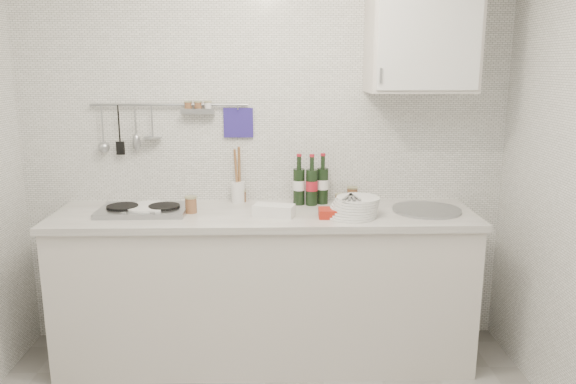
# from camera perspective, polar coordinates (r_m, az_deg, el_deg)

# --- Properties ---
(back_wall) EXTENTS (3.00, 0.02, 2.50)m
(back_wall) POSITION_cam_1_polar(r_m,az_deg,el_deg) (3.50, -2.38, 4.47)
(back_wall) COLOR silver
(back_wall) RESTS_ON floor
(counter) EXTENTS (2.44, 0.64, 0.96)m
(counter) POSITION_cam_1_polar(r_m,az_deg,el_deg) (3.43, -2.22, -9.91)
(counter) COLOR silver
(counter) RESTS_ON floor
(wall_rail) EXTENTS (0.98, 0.09, 0.34)m
(wall_rail) POSITION_cam_1_polar(r_m,az_deg,el_deg) (3.50, -12.28, 7.10)
(wall_rail) COLOR #93969B
(wall_rail) RESTS_ON back_wall
(wall_cabinet) EXTENTS (0.60, 0.38, 0.70)m
(wall_cabinet) POSITION_cam_1_polar(r_m,az_deg,el_deg) (3.39, 13.47, 15.74)
(wall_cabinet) COLOR silver
(wall_cabinet) RESTS_ON back_wall
(plate_stack_hob) EXTENTS (0.28, 0.28, 0.04)m
(plate_stack_hob) POSITION_cam_1_polar(r_m,az_deg,el_deg) (3.35, -14.06, -1.70)
(plate_stack_hob) COLOR #506EB5
(plate_stack_hob) RESTS_ON counter
(plate_stack_sink) EXTENTS (0.31, 0.30, 0.11)m
(plate_stack_sink) POSITION_cam_1_polar(r_m,az_deg,el_deg) (3.19, 6.73, -1.53)
(plate_stack_sink) COLOR white
(plate_stack_sink) RESTS_ON counter
(wine_bottles) EXTENTS (0.22, 0.11, 0.31)m
(wine_bottles) POSITION_cam_1_polar(r_m,az_deg,el_deg) (3.41, 2.37, 1.28)
(wine_bottles) COLOR black
(wine_bottles) RESTS_ON counter
(butter_dish) EXTENTS (0.25, 0.17, 0.07)m
(butter_dish) POSITION_cam_1_polar(r_m,az_deg,el_deg) (3.17, -1.43, -1.89)
(butter_dish) COLOR white
(butter_dish) RESTS_ON counter
(strawberry_punnet) EXTENTS (0.12, 0.12, 0.05)m
(strawberry_punnet) POSITION_cam_1_polar(r_m,az_deg,el_deg) (3.15, 4.21, -2.15)
(strawberry_punnet) COLOR red
(strawberry_punnet) RESTS_ON counter
(utensil_crock) EXTENTS (0.09, 0.09, 0.35)m
(utensil_crock) POSITION_cam_1_polar(r_m,az_deg,el_deg) (3.49, -5.11, 0.29)
(utensil_crock) COLOR white
(utensil_crock) RESTS_ON counter
(jar_a) EXTENTS (0.06, 0.06, 0.08)m
(jar_a) POSITION_cam_1_polar(r_m,az_deg,el_deg) (3.51, -4.76, -0.38)
(jar_a) COLOR brown
(jar_a) RESTS_ON counter
(jar_b) EXTENTS (0.07, 0.07, 0.10)m
(jar_b) POSITION_cam_1_polar(r_m,az_deg,el_deg) (3.51, 6.55, -0.24)
(jar_b) COLOR brown
(jar_b) RESTS_ON counter
(jar_c) EXTENTS (0.06, 0.06, 0.09)m
(jar_c) POSITION_cam_1_polar(r_m,az_deg,el_deg) (3.36, 5.31, -0.89)
(jar_c) COLOR brown
(jar_c) RESTS_ON counter
(jar_d) EXTENTS (0.07, 0.07, 0.10)m
(jar_d) POSITION_cam_1_polar(r_m,az_deg,el_deg) (3.28, -9.83, -1.26)
(jar_d) COLOR brown
(jar_d) RESTS_ON counter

